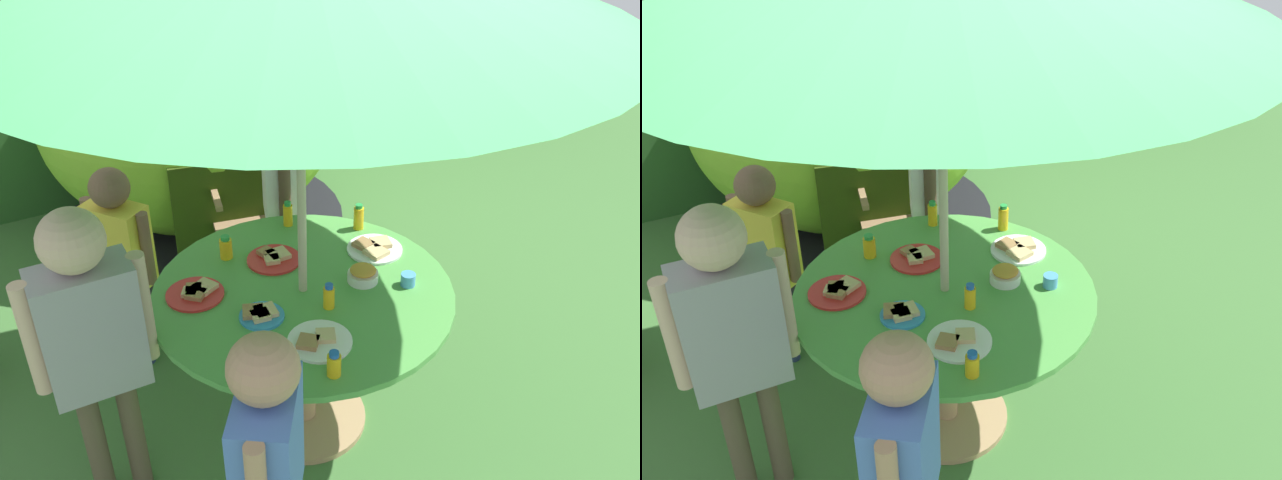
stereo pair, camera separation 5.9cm
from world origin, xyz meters
TOP-DOWN VIEW (x-y plane):
  - ground_plane at (0.00, 0.00)m, footprint 10.00×10.00m
  - hedge_backdrop at (0.00, 3.00)m, footprint 9.00×0.70m
  - garden_table at (0.00, 0.00)m, footprint 1.27×1.27m
  - wooden_chair at (0.32, 1.24)m, footprint 0.56×0.54m
  - dome_tent at (0.30, 2.06)m, footprint 2.38×2.38m
  - child_in_white_shirt at (0.34, 0.85)m, footprint 0.29×0.41m
  - child_in_yellow_shirt at (-0.55, 0.81)m, footprint 0.29×0.33m
  - child_in_grey_shirt at (-0.86, 0.03)m, footprint 0.46×0.23m
  - child_in_blue_shirt at (-0.53, -0.75)m, footprint 0.33×0.37m
  - snack_bowl at (0.25, -0.07)m, footprint 0.13×0.13m
  - plate_center_front at (-0.23, -0.08)m, footprint 0.18×0.18m
  - plate_back_edge at (-0.01, 0.26)m, footprint 0.24×0.24m
  - plate_near_left at (-0.11, -0.33)m, footprint 0.25×0.25m
  - plate_far_right at (0.43, 0.10)m, footprint 0.25×0.25m
  - plate_center_back at (-0.40, 0.19)m, footprint 0.24×0.24m
  - juice_bottle_near_right at (-0.18, 0.39)m, footprint 0.06×0.06m
  - juice_bottle_far_left at (-0.15, -0.51)m, footprint 0.05×0.05m
  - juice_bottle_mid_left at (0.47, 0.31)m, footprint 0.05×0.05m
  - juice_bottle_mid_right at (0.03, -0.16)m, footprint 0.05×0.05m
  - juice_bottle_front_edge at (0.20, 0.50)m, footprint 0.05×0.05m
  - cup_near at (0.40, -0.19)m, footprint 0.06×0.06m

SIDE VIEW (x-z plane):
  - ground_plane at x=0.00m, z-range -0.02..0.00m
  - wooden_chair at x=0.32m, z-range 0.05..0.97m
  - garden_table at x=0.00m, z-range 0.20..0.95m
  - child_in_yellow_shirt at x=-0.55m, z-range 0.15..1.26m
  - plate_near_left at x=-0.11m, z-range 0.75..0.78m
  - plate_back_edge at x=-0.01m, z-range 0.75..0.78m
  - plate_far_right at x=0.43m, z-range 0.75..0.78m
  - plate_center_back at x=-0.40m, z-range 0.75..0.78m
  - plate_center_front at x=-0.23m, z-range 0.75..0.78m
  - cup_near at x=0.40m, z-range 0.75..0.81m
  - snack_bowl at x=0.25m, z-range 0.75..0.82m
  - child_in_blue_shirt at x=-0.53m, z-range 0.17..1.43m
  - juice_bottle_far_left at x=-0.15m, z-range 0.75..0.85m
  - juice_bottle_near_right at x=-0.18m, z-range 0.75..0.86m
  - dome_tent at x=0.30m, z-range -0.01..1.62m
  - juice_bottle_mid_right at x=0.03m, z-range 0.75..0.86m
  - juice_bottle_front_edge at x=0.20m, z-range 0.75..0.87m
  - juice_bottle_mid_left at x=0.47m, z-range 0.75..0.88m
  - child_in_white_shirt at x=0.34m, z-range 0.18..1.46m
  - child_in_grey_shirt at x=-0.86m, z-range 0.19..1.55m
  - hedge_backdrop at x=0.00m, z-range 0.00..1.75m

